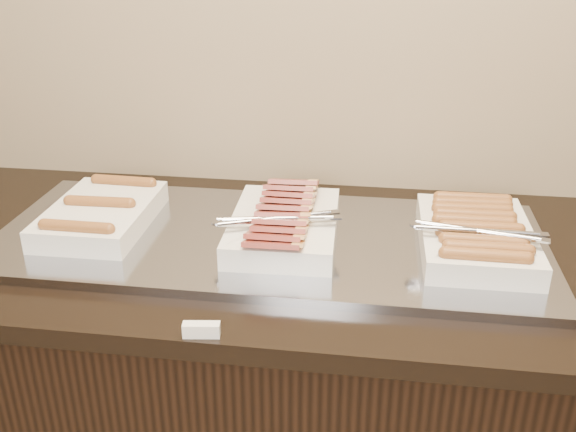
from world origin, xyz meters
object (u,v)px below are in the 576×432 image
at_px(warming_tray, 269,240).
at_px(dish_left, 101,214).
at_px(dish_right, 476,235).
at_px(counter, 275,403).
at_px(dish_center, 284,223).

distance_m(warming_tray, dish_left, 0.38).
relative_size(dish_left, dish_right, 0.94).
xyz_separation_m(counter, dish_center, (0.02, -0.00, 0.50)).
bearing_deg(counter, dish_right, -0.56).
bearing_deg(dish_right, counter, 178.99).
height_order(warming_tray, dish_left, dish_left).
height_order(dish_center, dish_right, dish_center).
xyz_separation_m(counter, warming_tray, (-0.01, 0.00, 0.46)).
bearing_deg(dish_left, dish_right, -0.92).
bearing_deg(dish_center, dish_right, -1.84).
height_order(counter, dish_left, dish_left).
relative_size(warming_tray, dish_left, 3.74).
bearing_deg(counter, dish_center, -10.16).
height_order(counter, dish_right, dish_right).
relative_size(warming_tray, dish_right, 3.52).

